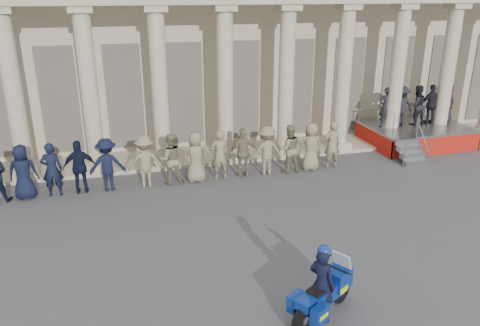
% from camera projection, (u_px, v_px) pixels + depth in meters
% --- Properties ---
extents(ground, '(90.00, 90.00, 0.00)m').
position_uv_depth(ground, '(250.00, 265.00, 12.25)').
color(ground, '#434346').
rests_on(ground, ground).
extents(building, '(40.00, 12.50, 9.00)m').
position_uv_depth(building, '(170.00, 37.00, 24.04)').
color(building, tan).
rests_on(building, ground).
extents(officer_rank, '(20.55, 0.73, 1.93)m').
position_uv_depth(officer_rank, '(72.00, 168.00, 16.31)').
color(officer_rank, black).
rests_on(officer_rank, ground).
extents(reviewing_stand, '(4.48, 4.24, 2.75)m').
position_uv_depth(reviewing_stand, '(417.00, 113.00, 21.49)').
color(reviewing_stand, gray).
rests_on(reviewing_stand, ground).
extents(motorcycle, '(1.83, 1.36, 1.32)m').
position_uv_depth(motorcycle, '(324.00, 294.00, 10.17)').
color(motorcycle, black).
rests_on(motorcycle, ground).
extents(rider, '(0.68, 0.76, 1.83)m').
position_uv_depth(rider, '(322.00, 283.00, 9.98)').
color(rider, black).
rests_on(rider, ground).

